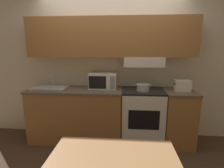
# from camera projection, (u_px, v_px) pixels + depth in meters

# --- Properties ---
(ground_plane) EXTENTS (16.00, 16.00, 0.00)m
(ground_plane) POSITION_uv_depth(u_px,v_px,m) (112.00, 132.00, 3.44)
(ground_plane) COLOR #4C3828
(wall_back) EXTENTS (5.19, 0.38, 2.55)m
(wall_back) POSITION_uv_depth(u_px,v_px,m) (112.00, 54.00, 3.06)
(wall_back) COLOR silver
(wall_back) RESTS_ON ground_plane
(lower_counter_main) EXTENTS (1.61, 0.60, 0.94)m
(lower_counter_main) POSITION_uv_depth(u_px,v_px,m) (77.00, 114.00, 3.10)
(lower_counter_main) COLOR #A36B38
(lower_counter_main) RESTS_ON ground_plane
(lower_counter_right_stub) EXTENTS (0.50, 0.60, 0.94)m
(lower_counter_right_stub) POSITION_uv_depth(u_px,v_px,m) (178.00, 117.00, 2.97)
(lower_counter_right_stub) COLOR #A36B38
(lower_counter_right_stub) RESTS_ON ground_plane
(stove_range) EXTENTS (0.69, 0.57, 0.94)m
(stove_range) POSITION_uv_depth(u_px,v_px,m) (142.00, 116.00, 3.03)
(stove_range) COLOR white
(stove_range) RESTS_ON ground_plane
(cooking_pot) EXTENTS (0.30, 0.22, 0.11)m
(cooking_pot) POSITION_uv_depth(u_px,v_px,m) (143.00, 87.00, 2.87)
(cooking_pot) COLOR #B7BABF
(cooking_pot) RESTS_ON stove_range
(microwave) EXTENTS (0.47, 0.35, 0.27)m
(microwave) POSITION_uv_depth(u_px,v_px,m) (103.00, 81.00, 3.05)
(microwave) COLOR white
(microwave) RESTS_ON lower_counter_main
(toaster) EXTENTS (0.25, 0.16, 0.18)m
(toaster) POSITION_uv_depth(u_px,v_px,m) (182.00, 86.00, 2.84)
(toaster) COLOR white
(toaster) RESTS_ON lower_counter_right_stub
(sink_basin) EXTENTS (0.59, 0.35, 0.22)m
(sink_basin) POSITION_uv_depth(u_px,v_px,m) (50.00, 88.00, 3.04)
(sink_basin) COLOR #B7BABF
(sink_basin) RESTS_ON lower_counter_main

